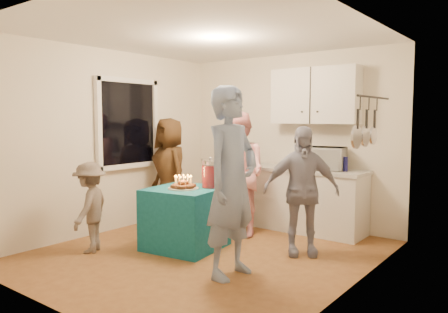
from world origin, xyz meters
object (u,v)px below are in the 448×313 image
Objects in this scene: woman_back_left at (170,171)px; punch_jar at (211,174)px; counter at (290,199)px; man_birthday at (232,182)px; microwave at (324,158)px; party_table at (185,218)px; woman_back_right at (301,191)px; child_near_left at (90,207)px; woman_back_center at (239,174)px.

punch_jar is at bearing -3.23° from woman_back_left.
man_birthday is (0.49, -2.12, 0.55)m from counter.
microwave is 2.12m from party_table.
microwave reaches higher than counter.
woman_back_right is (1.05, 0.42, -0.16)m from punch_jar.
party_table is at bearing -134.32° from punch_jar.
child_near_left is (-2.08, -1.47, -0.22)m from woman_back_right.
woman_back_right reaches higher than party_table.
punch_jar is at bearing 45.68° from party_table.
man_birthday is (1.04, -0.43, 0.60)m from party_table.
counter is at bearing 88.51° from woman_back_right.
woman_back_left is at bearing -168.06° from microwave.
punch_jar is 0.67m from woman_back_center.
child_near_left is (-1.00, -1.72, -0.31)m from woman_back_center.
child_near_left is at bearing 179.11° from woman_back_right.
man_birthday is at bearing 70.98° from child_near_left.
woman_back_center is at bearing 78.20° from party_table.
woman_back_right reaches higher than child_near_left.
woman_back_center reaches higher than party_table.
man_birthday is 1.94m from child_near_left.
woman_back_left is at bearing 156.33° from punch_jar.
woman_back_center is at bearing 131.10° from woman_back_right.
child_near_left is at bearing -109.52° from woman_back_center.
microwave reaches higher than child_near_left.
microwave is at bearing 57.66° from party_table.
woman_back_right is at bearing 17.22° from woman_back_left.
party_table is 0.52× the size of woman_back_left.
woman_back_right is (0.23, 1.08, -0.21)m from man_birthday.
microwave reaches higher than party_table.
party_table is 1.27m from man_birthday.
child_near_left is at bearing -61.68° from woman_back_left.
woman_back_center is at bearing 25.81° from woman_back_left.
woman_back_right is at bearing 21.97° from punch_jar.
party_table is at bearing 104.29° from child_near_left.
child_near_left is at bearing -118.37° from counter.
counter is at bearing 120.52° from child_near_left.
man_birthday is (0.82, -0.66, 0.05)m from punch_jar.
counter is 1.31m from woman_back_right.
punch_jar is 0.17× the size of man_birthday.
woman_back_center is 1.12× the size of woman_back_right.
man_birthday is at bearing -102.41° from microwave.
man_birthday reaches higher than counter.
punch_jar is (-0.85, -1.47, -0.14)m from microwave.
microwave is at bearing 112.08° from child_near_left.
woman_back_center is (0.19, 0.90, 0.48)m from party_table.
woman_back_center is at bearing 118.73° from child_near_left.
man_birthday is at bearing -76.96° from counter.
man_birthday is at bearing -38.83° from punch_jar.
punch_jar is at bearing 51.70° from man_birthday.
party_table is at bearing -16.61° from woman_back_left.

